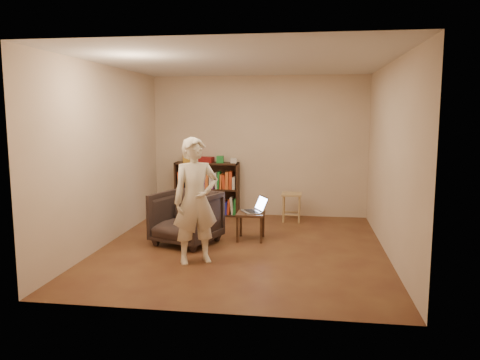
# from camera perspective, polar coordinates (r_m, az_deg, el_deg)

# --- Properties ---
(floor) EXTENTS (4.50, 4.50, 0.00)m
(floor) POSITION_cam_1_polar(r_m,az_deg,el_deg) (6.78, 0.28, -8.24)
(floor) COLOR #4B2318
(floor) RESTS_ON ground
(ceiling) EXTENTS (4.50, 4.50, 0.00)m
(ceiling) POSITION_cam_1_polar(r_m,az_deg,el_deg) (6.54, 0.29, 14.18)
(ceiling) COLOR silver
(ceiling) RESTS_ON wall_back
(wall_back) EXTENTS (4.00, 0.00, 4.00)m
(wall_back) POSITION_cam_1_polar(r_m,az_deg,el_deg) (8.76, 2.32, 4.12)
(wall_back) COLOR beige
(wall_back) RESTS_ON floor
(wall_left) EXTENTS (0.00, 4.50, 4.50)m
(wall_left) POSITION_cam_1_polar(r_m,az_deg,el_deg) (7.09, -15.96, 2.88)
(wall_left) COLOR beige
(wall_left) RESTS_ON floor
(wall_right) EXTENTS (0.00, 4.50, 4.50)m
(wall_right) POSITION_cam_1_polar(r_m,az_deg,el_deg) (6.57, 17.86, 2.41)
(wall_right) COLOR beige
(wall_right) RESTS_ON floor
(bookshelf) EXTENTS (1.20, 0.30, 1.00)m
(bookshelf) POSITION_cam_1_polar(r_m,az_deg,el_deg) (8.86, -4.01, -1.46)
(bookshelf) COLOR black
(bookshelf) RESTS_ON floor
(box_yellow) EXTENTS (0.28, 0.23, 0.20)m
(box_yellow) POSITION_cam_1_polar(r_m,az_deg,el_deg) (8.82, -6.17, 2.80)
(box_yellow) COLOR #C38622
(box_yellow) RESTS_ON bookshelf
(red_cloth) EXTENTS (0.33, 0.26, 0.10)m
(red_cloth) POSITION_cam_1_polar(r_m,az_deg,el_deg) (8.78, -4.31, 2.48)
(red_cloth) COLOR maroon
(red_cloth) RESTS_ON bookshelf
(box_green) EXTENTS (0.14, 0.14, 0.13)m
(box_green) POSITION_cam_1_polar(r_m,az_deg,el_deg) (8.69, -2.44, 2.52)
(box_green) COLOR #207A30
(box_green) RESTS_ON bookshelf
(box_white) EXTENTS (0.12, 0.12, 0.09)m
(box_white) POSITION_cam_1_polar(r_m,az_deg,el_deg) (8.66, -0.77, 2.38)
(box_white) COLOR beige
(box_white) RESTS_ON bookshelf
(stool) EXTENTS (0.35, 0.35, 0.51)m
(stool) POSITION_cam_1_polar(r_m,az_deg,el_deg) (8.36, 6.31, -2.28)
(stool) COLOR #A37A4F
(stool) RESTS_ON floor
(armchair) EXTENTS (1.08, 1.09, 0.78)m
(armchair) POSITION_cam_1_polar(r_m,az_deg,el_deg) (6.93, -6.58, -4.60)
(armchair) COLOR #2F241F
(armchair) RESTS_ON floor
(side_table) EXTENTS (0.41, 0.41, 0.42)m
(side_table) POSITION_cam_1_polar(r_m,az_deg,el_deg) (7.11, 1.30, -4.56)
(side_table) COLOR #312010
(side_table) RESTS_ON floor
(laptop) EXTENTS (0.46, 0.45, 0.24)m
(laptop) POSITION_cam_1_polar(r_m,az_deg,el_deg) (7.14, 1.88, -3.48)
(laptop) COLOR #B2B3B7
(laptop) RESTS_ON side_table
(person) EXTENTS (0.70, 0.62, 1.61)m
(person) POSITION_cam_1_polar(r_m,az_deg,el_deg) (5.98, -5.42, -2.54)
(person) COLOR beige
(person) RESTS_ON floor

